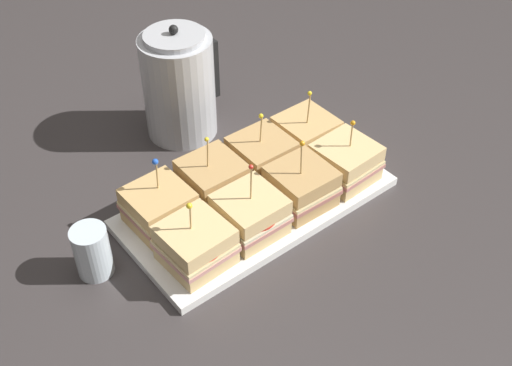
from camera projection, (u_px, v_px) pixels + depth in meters
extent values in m
plane|color=#383333|center=(256.00, 205.00, 1.30)|extent=(6.00, 6.00, 0.00)
cube|color=white|center=(256.00, 203.00, 1.30)|extent=(0.54, 0.27, 0.01)
cube|color=white|center=(256.00, 200.00, 1.29)|extent=(0.54, 0.27, 0.01)
cube|color=#DBB77A|center=(196.00, 254.00, 1.16)|extent=(0.12, 0.12, 0.03)
cube|color=tan|center=(196.00, 247.00, 1.15)|extent=(0.12, 0.12, 0.01)
cube|color=beige|center=(195.00, 244.00, 1.14)|extent=(0.12, 0.12, 0.01)
cylinder|color=red|center=(202.00, 248.00, 1.12)|extent=(0.07, 0.07, 0.00)
cube|color=#E8C281|center=(195.00, 235.00, 1.12)|extent=(0.12, 0.12, 0.03)
cylinder|color=tan|center=(191.00, 219.00, 1.10)|extent=(0.00, 0.01, 0.07)
sphere|color=yellow|center=(189.00, 206.00, 1.08)|extent=(0.01, 0.01, 0.01)
cube|color=#DBB77A|center=(250.00, 224.00, 1.22)|extent=(0.11, 0.11, 0.03)
cube|color=tan|center=(250.00, 216.00, 1.20)|extent=(0.12, 0.12, 0.01)
cube|color=beige|center=(250.00, 213.00, 1.20)|extent=(0.12, 0.12, 0.01)
cylinder|color=red|center=(257.00, 217.00, 1.18)|extent=(0.08, 0.08, 0.00)
cube|color=#E8C281|center=(250.00, 204.00, 1.18)|extent=(0.11, 0.11, 0.03)
cylinder|color=tan|center=(251.00, 185.00, 1.15)|extent=(0.00, 0.01, 0.09)
sphere|color=red|center=(251.00, 167.00, 1.12)|extent=(0.01, 0.01, 0.01)
cube|color=tan|center=(300.00, 196.00, 1.27)|extent=(0.11, 0.11, 0.03)
cube|color=#B26B60|center=(301.00, 188.00, 1.26)|extent=(0.12, 0.12, 0.01)
cube|color=beige|center=(301.00, 185.00, 1.26)|extent=(0.12, 0.12, 0.01)
cylinder|color=red|center=(308.00, 188.00, 1.24)|extent=(0.06, 0.06, 0.00)
cube|color=tan|center=(302.00, 176.00, 1.24)|extent=(0.11, 0.11, 0.03)
cylinder|color=tan|center=(301.00, 160.00, 1.20)|extent=(0.00, 0.01, 0.08)
sphere|color=orange|center=(302.00, 143.00, 1.18)|extent=(0.01, 0.01, 0.01)
cube|color=#DBB77A|center=(344.00, 171.00, 1.33)|extent=(0.12, 0.12, 0.03)
cube|color=tan|center=(345.00, 164.00, 1.32)|extent=(0.12, 0.12, 0.01)
cube|color=beige|center=(345.00, 161.00, 1.31)|extent=(0.12, 0.12, 0.01)
cylinder|color=red|center=(353.00, 164.00, 1.30)|extent=(0.06, 0.06, 0.00)
cube|color=#E8C281|center=(347.00, 152.00, 1.30)|extent=(0.12, 0.12, 0.03)
cylinder|color=tan|center=(351.00, 136.00, 1.27)|extent=(0.00, 0.00, 0.07)
sphere|color=orange|center=(353.00, 123.00, 1.25)|extent=(0.01, 0.01, 0.01)
cube|color=tan|center=(160.00, 216.00, 1.23)|extent=(0.11, 0.11, 0.03)
cube|color=#B26B60|center=(159.00, 209.00, 1.22)|extent=(0.12, 0.12, 0.01)
cube|color=beige|center=(159.00, 205.00, 1.21)|extent=(0.12, 0.12, 0.01)
cube|color=tan|center=(158.00, 198.00, 1.20)|extent=(0.11, 0.11, 0.03)
cylinder|color=tan|center=(157.00, 177.00, 1.18)|extent=(0.00, 0.01, 0.08)
sphere|color=blue|center=(155.00, 162.00, 1.15)|extent=(0.01, 0.01, 0.01)
cube|color=tan|center=(213.00, 189.00, 1.29)|extent=(0.11, 0.11, 0.03)
cube|color=tan|center=(213.00, 182.00, 1.28)|extent=(0.12, 0.12, 0.01)
cube|color=beige|center=(213.00, 179.00, 1.27)|extent=(0.12, 0.12, 0.01)
cylinder|color=red|center=(218.00, 182.00, 1.26)|extent=(0.08, 0.08, 0.00)
cube|color=tan|center=(212.00, 170.00, 1.26)|extent=(0.11, 0.11, 0.03)
cylinder|color=tan|center=(208.00, 155.00, 1.22)|extent=(0.00, 0.01, 0.08)
sphere|color=yellow|center=(207.00, 139.00, 1.19)|extent=(0.01, 0.01, 0.01)
cube|color=tan|center=(262.00, 166.00, 1.34)|extent=(0.11, 0.11, 0.03)
cube|color=#B26B60|center=(262.00, 158.00, 1.33)|extent=(0.12, 0.12, 0.01)
cube|color=beige|center=(262.00, 155.00, 1.33)|extent=(0.12, 0.12, 0.01)
cylinder|color=red|center=(268.00, 158.00, 1.31)|extent=(0.08, 0.08, 0.00)
cube|color=tan|center=(262.00, 147.00, 1.31)|extent=(0.11, 0.11, 0.03)
cylinder|color=tan|center=(261.00, 131.00, 1.28)|extent=(0.00, 0.01, 0.08)
sphere|color=yellow|center=(261.00, 116.00, 1.25)|extent=(0.01, 0.01, 0.01)
cube|color=tan|center=(305.00, 143.00, 1.40)|extent=(0.11, 0.11, 0.03)
cube|color=tan|center=(306.00, 135.00, 1.39)|extent=(0.12, 0.12, 0.01)
cube|color=beige|center=(306.00, 132.00, 1.38)|extent=(0.12, 0.12, 0.01)
cube|color=tan|center=(306.00, 125.00, 1.37)|extent=(0.11, 0.11, 0.03)
cylinder|color=tan|center=(309.00, 110.00, 1.33)|extent=(0.00, 0.01, 0.09)
sphere|color=yellow|center=(310.00, 93.00, 1.30)|extent=(0.01, 0.01, 0.01)
cylinder|color=#B7BABF|center=(179.00, 87.00, 1.41)|extent=(0.16, 0.16, 0.24)
cylinder|color=#B7BABF|center=(174.00, 37.00, 1.33)|extent=(0.13, 0.13, 0.01)
sphere|color=black|center=(173.00, 30.00, 1.32)|extent=(0.02, 0.02, 0.02)
cube|color=black|center=(213.00, 69.00, 1.45)|extent=(0.02, 0.02, 0.14)
cylinder|color=silver|center=(92.00, 252.00, 1.14)|extent=(0.07, 0.07, 0.10)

